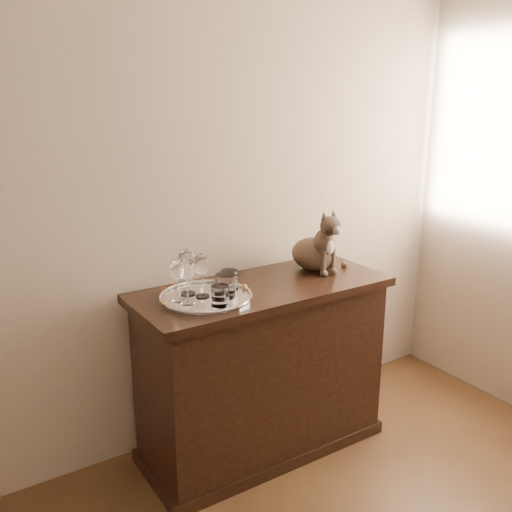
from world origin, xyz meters
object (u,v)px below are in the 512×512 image
Objects in this scene: sideboard at (262,369)px; tumbler_b at (220,296)px; wine_glass_b at (187,272)px; wine_glass_c at (187,281)px; wine_glass_a at (178,280)px; tray at (206,298)px; wine_glass_d at (202,275)px; tumbler_c at (229,280)px; cat at (314,238)px; tumbler_a at (226,286)px.

tumbler_b is at bearing -156.13° from sideboard.
wine_glass_c is at bearing -116.54° from wine_glass_b.
wine_glass_a reaches higher than tumbler_b.
wine_glass_a is (-0.11, 0.03, 0.09)m from tray.
tray is (-0.30, -0.01, 0.43)m from sideboard.
wine_glass_d is 2.17× the size of tumbler_c.
wine_glass_b is at bearing 122.71° from tray.
cat reaches higher than tumbler_b.
tray is 2.26× the size of wine_glass_a.
tumbler_a is 0.10m from tumbler_b.
wine_glass_b reaches higher than wine_glass_c.
tray is 0.10m from tumbler_a.
tumbler_a is at bearing -44.63° from wine_glass_b.
cat is (0.58, 0.13, 0.10)m from tumbler_a.
tray is 0.14m from tumbler_c.
tumbler_c is at bearing 5.55° from wine_glass_d.
wine_glass_a is 0.20m from tumbler_b.
tumbler_b is 0.19m from tumbler_c.
sideboard is 0.54m from tumbler_a.
cat is at bearing 12.39° from tumbler_a.
wine_glass_c is (-0.39, -0.02, 0.53)m from sideboard.
tray is 4.50× the size of tumbler_c.
tumbler_a reaches higher than tray.
wine_glass_b is at bearing 169.36° from sideboard.
tumbler_a is at bearing -168.40° from cat.
wine_glass_a is at bearing 127.43° from tumbler_b.
wine_glass_c is 0.15m from tumbler_b.
wine_glass_c is at bearing -176.34° from sideboard.
tumbler_c reaches higher than tumbler_b.
wine_glass_c reaches higher than wine_glass_a.
wine_glass_a is at bearing 113.34° from wine_glass_c.
wine_glass_d is (-0.01, 0.01, 0.10)m from tray.
sideboard is at bearing -10.64° from wine_glass_b.
wine_glass_b reaches higher than sideboard.
sideboard is 13.50× the size of tumbler_c.
tumbler_c reaches higher than tray.
tumbler_c is (0.22, 0.04, -0.05)m from wine_glass_c.
wine_glass_c is at bearing -171.37° from tray.
wine_glass_c is at bearing -161.44° from wine_glass_d.
cat is at bearing 0.57° from wine_glass_b.
wine_glass_c is at bearing -169.46° from tumbler_c.
sideboard is 6.24× the size of wine_glass_c.
tray is 0.14m from wine_glass_b.
sideboard is at bearing -5.79° from tumbler_c.
wine_glass_d is at bearing 144.92° from tumbler_a.
tumbler_b is at bearing -47.62° from wine_glass_c.
wine_glass_d reaches higher than wine_glass_a.
sideboard is 14.18× the size of tumbler_b.
cat is (0.52, 0.05, 0.10)m from tumbler_c.
wine_glass_d is at bearing -10.01° from wine_glass_a.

